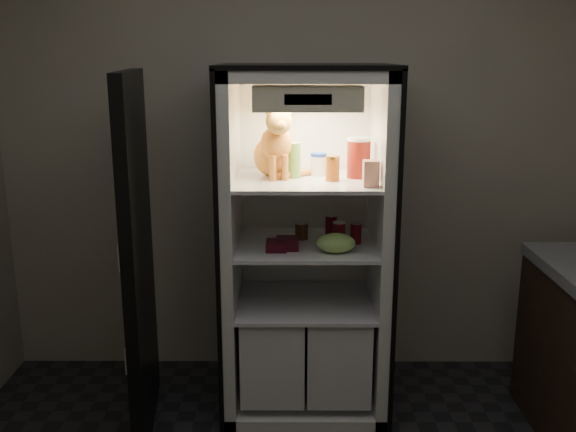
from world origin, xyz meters
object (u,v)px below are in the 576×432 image
refrigerator (305,265)px  soda_can_c (339,234)px  soda_can_a (331,226)px  pepper_jar (359,158)px  tabby_cat (275,148)px  mayo_tub (319,164)px  cream_carton (371,174)px  condiment_jar (301,230)px  soda_can_b (356,233)px  berry_box_right (287,243)px  parmesan_shaker (294,160)px  grape_bag (336,243)px  berry_box_left (276,246)px  salsa_jar (333,168)px

refrigerator → soda_can_c: 0.29m
refrigerator → soda_can_a: size_ratio=15.67×
refrigerator → pepper_jar: refrigerator is taller
tabby_cat → mayo_tub: (0.23, 0.04, -0.09)m
cream_carton → condiment_jar: (-0.33, 0.28, -0.37)m
refrigerator → soda_can_b: 0.34m
berry_box_right → parmesan_shaker: bearing=76.9°
soda_can_b → condiment_jar: (-0.29, 0.08, -0.01)m
mayo_tub → soda_can_c: bearing=-51.1°
pepper_jar → soda_can_c: 0.41m
refrigerator → mayo_tub: bearing=27.8°
tabby_cat → soda_can_a: tabby_cat is taller
parmesan_shaker → soda_can_a: bearing=25.8°
grape_bag → soda_can_c: bearing=79.4°
grape_bag → berry_box_left: bearing=174.2°
pepper_jar → soda_can_b: pepper_jar is taller
soda_can_b → soda_can_c: soda_can_c is taller
salsa_jar → condiment_jar: size_ratio=1.30×
parmesan_shaker → grape_bag: (0.21, -0.20, -0.39)m
grape_bag → berry_box_right: grape_bag is taller
refrigerator → condiment_jar: (-0.02, 0.01, 0.20)m
berry_box_left → berry_box_right: berry_box_right is taller
mayo_tub → berry_box_left: mayo_tub is taller
condiment_jar → parmesan_shaker: bearing=-135.2°
soda_can_b → condiment_jar: 0.30m
pepper_jar → grape_bag: bearing=-121.3°
parmesan_shaker → soda_can_c: size_ratio=1.49×
salsa_jar → tabby_cat: bearing=159.9°
salsa_jar → soda_can_a: size_ratio=1.07×
salsa_jar → berry_box_right: (-0.23, -0.06, -0.39)m
soda_can_b → cream_carton: bearing=-77.2°
soda_can_c → berry_box_left: size_ratio=1.17×
soda_can_b → berry_box_right: 0.38m
salsa_jar → berry_box_left: salsa_jar is taller
soda_can_a → soda_can_b: (0.12, -0.14, -0.00)m
refrigerator → tabby_cat: (-0.16, -0.00, 0.65)m
pepper_jar → soda_can_b: size_ratio=1.88×
mayo_tub → soda_can_c: size_ratio=0.98×
salsa_jar → condiment_jar: salsa_jar is taller
soda_can_a → grape_bag: (0.01, -0.30, -0.01)m
refrigerator → grape_bag: bearing=-56.6°
mayo_tub → pepper_jar: (0.21, -0.06, 0.05)m
tabby_cat → berry_box_left: 0.51m
tabby_cat → grape_bag: bearing=-48.8°
soda_can_c → condiment_jar: 0.23m
soda_can_b → tabby_cat: bearing=171.7°
soda_can_c → condiment_jar: soda_can_c is taller
soda_can_a → condiment_jar: bearing=-160.6°
cream_carton → berry_box_right: (-0.41, 0.09, -0.39)m
salsa_jar → soda_can_c: size_ratio=1.04×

